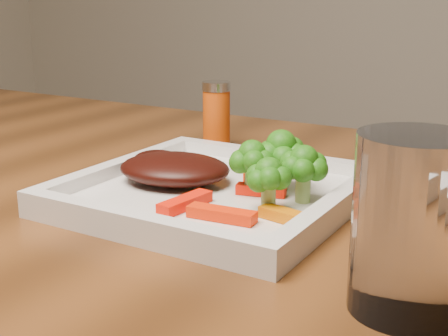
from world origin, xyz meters
The scene contains 13 objects.
plate centered at (0.23, 0.20, 0.76)m, with size 0.27×0.27×0.01m, color white.
steak centered at (0.18, 0.20, 0.78)m, with size 0.12×0.09×0.03m, color #330A07.
broccoli_0 centered at (0.29, 0.24, 0.80)m, with size 0.06×0.06×0.07m, color #257A14, non-canonical shape.
broccoli_1 centered at (0.32, 0.21, 0.79)m, with size 0.05×0.05×0.06m, color #2E6310, non-canonical shape.
broccoli_2 centered at (0.31, 0.17, 0.79)m, with size 0.05×0.05×0.06m, color #167513, non-canonical shape.
broccoli_3 centered at (0.27, 0.21, 0.79)m, with size 0.05×0.05×0.06m, color #367012, non-canonical shape.
carrot_0 centered at (0.28, 0.13, 0.77)m, with size 0.06×0.02×0.01m, color red.
carrot_1 centered at (0.34, 0.15, 0.77)m, with size 0.06×0.02×0.01m, color #D16703.
carrot_2 centered at (0.24, 0.14, 0.77)m, with size 0.06×0.02×0.01m, color #F01703.
carrot_4 centered at (0.26, 0.26, 0.77)m, with size 0.05×0.01×0.01m, color #FF2D04.
carrot_6 centered at (0.28, 0.21, 0.77)m, with size 0.05×0.01×0.01m, color #F61804.
spice_shaker centered at (0.12, 0.39, 0.80)m, with size 0.04×0.04×0.09m, color #C7470B.
drinking_glass centered at (0.46, 0.07, 0.81)m, with size 0.08×0.08×0.12m, color white.
Camera 1 is at (0.55, -0.31, 0.95)m, focal length 50.00 mm.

